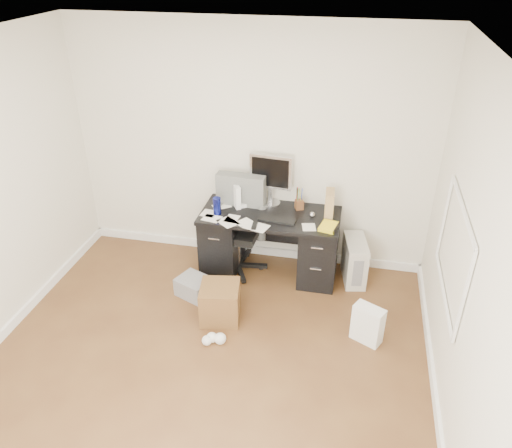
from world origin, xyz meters
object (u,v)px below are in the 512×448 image
(lcd_monitor, at_px, (271,180))
(wicker_basket, at_px, (220,302))
(office_chair, at_px, (237,227))
(desk, at_px, (270,241))
(pc_tower, at_px, (354,260))
(keyboard, at_px, (277,219))

(lcd_monitor, xyz_separation_m, wicker_basket, (-0.29, -1.13, -0.86))
(wicker_basket, bearing_deg, office_chair, 92.65)
(desk, xyz_separation_m, lcd_monitor, (-0.04, 0.23, 0.65))
(pc_tower, distance_m, wicker_basket, 1.59)
(keyboard, relative_size, office_chair, 0.36)
(desk, bearing_deg, lcd_monitor, 100.40)
(lcd_monitor, xyz_separation_m, keyboard, (0.14, -0.35, -0.28))
(desk, distance_m, office_chair, 0.40)
(office_chair, bearing_deg, wicker_basket, -84.59)
(office_chair, distance_m, pc_tower, 1.35)
(lcd_monitor, bearing_deg, office_chair, -137.65)
(keyboard, height_order, office_chair, office_chair)
(wicker_basket, bearing_deg, keyboard, 61.28)
(lcd_monitor, distance_m, wicker_basket, 1.45)
(desk, relative_size, lcd_monitor, 2.54)
(office_chair, xyz_separation_m, pc_tower, (1.32, 0.07, -0.31))
(keyboard, bearing_deg, pc_tower, 18.06)
(pc_tower, bearing_deg, wicker_basket, -153.65)
(keyboard, relative_size, pc_tower, 0.81)
(keyboard, xyz_separation_m, office_chair, (-0.47, 0.11, -0.21))
(pc_tower, bearing_deg, desk, 172.80)
(keyboard, relative_size, wicker_basket, 1.04)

